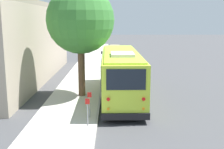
{
  "coord_description": "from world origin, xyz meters",
  "views": [
    {
      "loc": [
        -20.38,
        0.77,
        5.36
      ],
      "look_at": [
        0.23,
        0.75,
        1.3
      ],
      "focal_mm": 45.0,
      "sensor_mm": 36.0,
      "label": 1
    }
  ],
  "objects": [
    {
      "name": "parked_sedan_tan",
      "position": [
        24.4,
        0.3,
        0.62
      ],
      "size": [
        4.51,
        2.07,
        1.33
      ],
      "rotation": [
        0.0,
        0.0,
        -0.08
      ],
      "color": "tan",
      "rests_on": "ground"
    },
    {
      "name": "ground_plane",
      "position": [
        0.0,
        0.0,
        0.0
      ],
      "size": [
        160.0,
        160.0,
        0.0
      ],
      "primitive_type": "plane",
      "color": "#474749"
    },
    {
      "name": "street_tree",
      "position": [
        -1.3,
        2.84,
        5.62
      ],
      "size": [
        4.52,
        4.52,
        8.11
      ],
      "color": "brown",
      "rests_on": "sidewalk_slab"
    },
    {
      "name": "sidewalk_slab",
      "position": [
        0.0,
        3.34,
        0.07
      ],
      "size": [
        80.0,
        3.41,
        0.15
      ],
      "primitive_type": "cube",
      "color": "beige",
      "rests_on": "ground"
    },
    {
      "name": "parked_sedan_maroon",
      "position": [
        11.67,
        0.32,
        0.59
      ],
      "size": [
        4.74,
        1.99,
        1.27
      ],
      "rotation": [
        0.0,
        0.0,
        -0.08
      ],
      "color": "maroon",
      "rests_on": "ground"
    },
    {
      "name": "sign_post_near",
      "position": [
        -7.15,
        1.96,
        0.87
      ],
      "size": [
        0.06,
        0.22,
        1.4
      ],
      "color": "gray",
      "rests_on": "sidewalk_slab"
    },
    {
      "name": "curb_strip",
      "position": [
        0.0,
        1.57,
        0.07
      ],
      "size": [
        80.0,
        0.14,
        0.15
      ],
      "primitive_type": "cube",
      "color": "#AAA69D",
      "rests_on": "ground"
    },
    {
      "name": "parked_sedan_navy",
      "position": [
        18.61,
        0.49,
        0.62
      ],
      "size": [
        4.49,
        1.89,
        1.33
      ],
      "rotation": [
        0.0,
        0.0,
        -0.06
      ],
      "color": "#19234C",
      "rests_on": "ground"
    },
    {
      "name": "building_backdrop",
      "position": [
        4.41,
        9.76,
        3.22
      ],
      "size": [
        20.33,
        6.72,
        6.81
      ],
      "color": "tan",
      "rests_on": "ground"
    },
    {
      "name": "shuttle_bus",
      "position": [
        -1.39,
        0.15,
        1.79
      ],
      "size": [
        10.8,
        2.91,
        3.35
      ],
      "rotation": [
        0.0,
        0.0,
        0.02
      ],
      "color": "#BCDB38",
      "rests_on": "ground"
    },
    {
      "name": "sign_post_far",
      "position": [
        -5.88,
        1.96,
        0.87
      ],
      "size": [
        0.06,
        0.22,
        1.38
      ],
      "color": "gray",
      "rests_on": "sidewalk_slab"
    }
  ]
}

